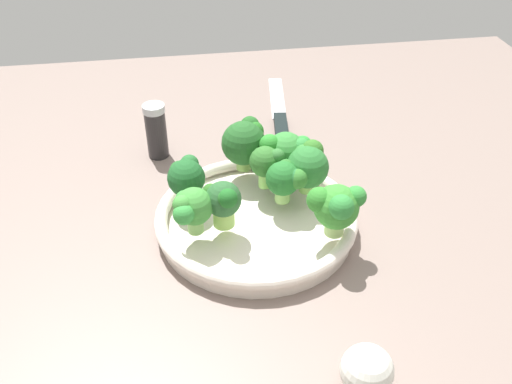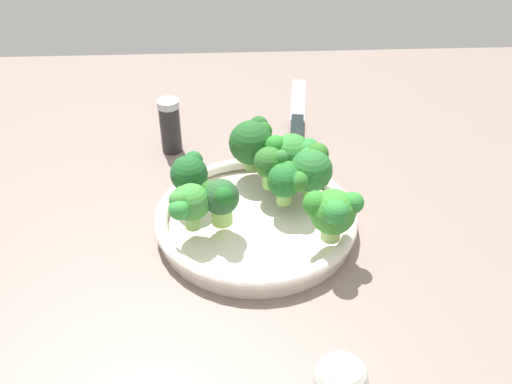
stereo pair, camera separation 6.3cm
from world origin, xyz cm
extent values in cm
cube|color=slate|center=(0.00, 0.00, -1.25)|extent=(130.00, 130.00, 2.50)
cylinder|color=silver|center=(-3.08, 3.08, 0.73)|extent=(26.27, 26.27, 1.45)
torus|color=silver|center=(-3.08, 3.08, 2.34)|extent=(27.36, 27.36, 1.77)
cylinder|color=#95C859|center=(-7.62, 0.78, 4.50)|extent=(2.78, 2.78, 2.56)
sphere|color=#28592D|center=(-7.62, 0.78, 7.30)|extent=(4.66, 4.66, 4.66)
sphere|color=#266625|center=(-7.35, -0.86, 8.56)|extent=(2.20, 2.20, 2.20)
sphere|color=#2A5F21|center=(-9.07, 2.07, 7.64)|extent=(2.20, 2.20, 2.20)
sphere|color=#1C5F20|center=(-7.17, -0.87, 8.57)|extent=(2.47, 2.47, 2.47)
cylinder|color=#8BCF60|center=(-1.00, 8.39, 4.57)|extent=(1.81, 1.81, 2.69)
sphere|color=#2F6A29|center=(-1.00, 8.39, 7.33)|extent=(4.36, 4.36, 4.36)
sphere|color=#316F30|center=(0.58, 7.81, 8.45)|extent=(2.07, 2.07, 2.07)
sphere|color=#347825|center=(-0.57, 10.07, 8.24)|extent=(1.93, 1.93, 1.93)
cylinder|color=#88B456|center=(-3.30, 13.37, 4.33)|extent=(2.22, 2.22, 2.20)
sphere|color=#225723|center=(-3.30, 13.37, 7.52)|extent=(6.43, 6.43, 6.43)
sphere|color=#215921|center=(-2.07, 15.41, 9.10)|extent=(2.89, 2.89, 2.89)
sphere|color=#246A20|center=(-1.63, 14.52, 8.69)|extent=(2.96, 2.96, 2.96)
cylinder|color=#7ABB54|center=(-11.95, 6.74, 4.22)|extent=(2.31, 2.31, 1.98)
sphere|color=#1D5726|center=(-11.95, 6.74, 6.87)|extent=(5.11, 5.11, 5.11)
sphere|color=#24632D|center=(-11.35, 8.45, 7.95)|extent=(2.58, 2.58, 2.58)
sphere|color=#236125|center=(-12.74, 7.93, 7.32)|extent=(2.78, 2.78, 2.78)
cylinder|color=#85B95E|center=(0.82, 4.68, 4.27)|extent=(2.10, 2.10, 2.10)
sphere|color=#226828|center=(0.82, 4.68, 6.85)|extent=(4.70, 4.70, 4.70)
sphere|color=#296828|center=(1.47, 6.05, 7.61)|extent=(2.39, 2.39, 2.39)
sphere|color=#24672F|center=(2.06, 3.91, 7.26)|extent=(2.76, 2.76, 2.76)
sphere|color=#30712A|center=(2.52, 3.68, 7.26)|extent=(2.75, 2.75, 2.75)
cylinder|color=#A2C973|center=(5.97, -3.07, 4.38)|extent=(2.47, 2.47, 2.31)
sphere|color=#388930|center=(5.97, -3.07, 7.38)|extent=(5.69, 5.69, 5.69)
sphere|color=#308734|center=(8.32, -3.04, 8.68)|extent=(2.70, 2.70, 2.70)
sphere|color=#2F8537|center=(5.89, -5.14, 8.93)|extent=(3.09, 3.09, 3.09)
sphere|color=#2E7C28|center=(3.88, -2.75, 8.44)|extent=(3.30, 3.30, 3.30)
cylinder|color=#88C165|center=(-11.34, -0.43, 4.42)|extent=(2.05, 2.05, 2.40)
sphere|color=#3C8A37|center=(-11.34, -0.43, 7.19)|extent=(4.82, 4.82, 4.82)
sphere|color=#41923A|center=(-12.77, -1.01, 8.39)|extent=(2.38, 2.38, 2.38)
sphere|color=green|center=(-12.69, -1.97, 7.63)|extent=(2.67, 2.67, 2.67)
sphere|color=#378E37|center=(-12.35, 0.80, 7.66)|extent=(2.58, 2.58, 2.58)
cylinder|color=#91CD61|center=(4.55, 6.39, 4.23)|extent=(2.02, 2.02, 2.02)
sphere|color=#296D2E|center=(4.55, 6.39, 7.15)|extent=(5.86, 5.86, 5.86)
sphere|color=#307732|center=(4.35, 8.11, 8.13)|extent=(2.81, 2.81, 2.81)
sphere|color=#316D24|center=(5.58, 8.21, 8.58)|extent=(3.13, 3.13, 3.13)
cylinder|color=#85B052|center=(2.36, 10.68, 4.24)|extent=(2.54, 2.54, 2.03)
sphere|color=#337F35|center=(2.36, 10.68, 7.13)|extent=(5.79, 5.79, 5.79)
sphere|color=#2B832A|center=(0.05, 10.55, 8.69)|extent=(2.93, 2.93, 2.93)
sphere|color=#2A8A31|center=(4.79, 10.79, 7.94)|extent=(2.80, 2.80, 2.80)
sphere|color=#2F7D36|center=(4.32, 9.65, 8.28)|extent=(2.75, 2.75, 2.75)
cube|color=silver|center=(6.98, 41.10, 0.20)|extent=(4.81, 17.19, 0.40)
cube|color=black|center=(5.23, 27.92, 0.75)|extent=(3.44, 9.81, 1.50)
sphere|color=silver|center=(3.88, -23.41, 2.70)|extent=(5.41, 5.41, 5.41)
cylinder|color=#272527|center=(-15.92, 24.03, 4.00)|extent=(3.33, 3.33, 8.00)
cylinder|color=#B8BCC0|center=(-15.92, 24.03, 8.58)|extent=(3.50, 3.50, 1.17)
camera|label=1|loc=(-12.32, -56.05, 50.07)|focal=39.79mm
camera|label=2|loc=(-6.09, -56.69, 50.07)|focal=39.79mm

